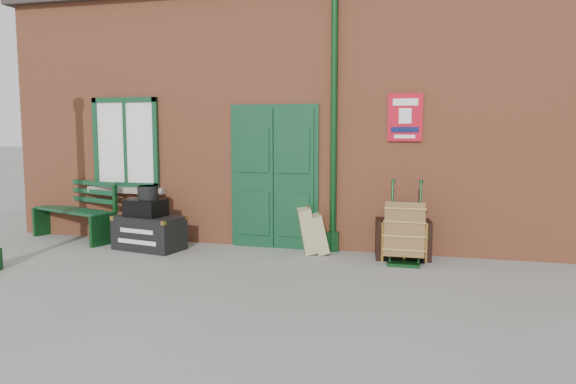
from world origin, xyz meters
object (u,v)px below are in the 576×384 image
(dark_trunk, at_px, (403,239))
(porter_trolley, at_px, (405,232))
(bench, at_px, (77,209))
(houdini_trunk, at_px, (149,233))

(dark_trunk, bearing_deg, porter_trolley, -88.71)
(bench, relative_size, porter_trolley, 1.53)
(porter_trolley, bearing_deg, bench, 177.04)
(bench, bearing_deg, porter_trolley, 16.78)
(porter_trolley, bearing_deg, dark_trunk, 99.41)
(dark_trunk, bearing_deg, bench, 171.91)
(houdini_trunk, xyz_separation_m, dark_trunk, (3.87, 0.43, 0.02))
(bench, xyz_separation_m, porter_trolley, (5.52, -0.30, -0.08))
(porter_trolley, relative_size, dark_trunk, 1.46)
(bench, height_order, houdini_trunk, bench)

